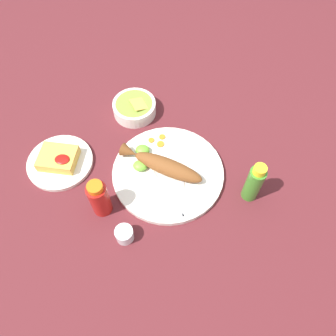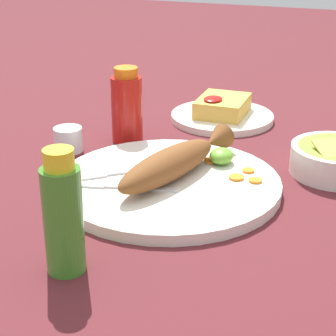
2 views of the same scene
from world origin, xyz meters
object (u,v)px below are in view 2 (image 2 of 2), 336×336
at_px(fried_fish, 175,161).
at_px(hot_sauce_bottle_red, 127,107).
at_px(fork_near, 111,186).
at_px(salt_cup, 68,141).
at_px(hot_sauce_bottle_green, 63,215).
at_px(main_plate, 168,184).
at_px(side_plate_fries, 222,117).
at_px(fork_far, 111,174).

height_order(fried_fish, hot_sauce_bottle_red, hot_sauce_bottle_red).
relative_size(fried_fish, fork_near, 1.57).
distance_m(fried_fish, salt_cup, 0.25).
bearing_deg(fork_near, hot_sauce_bottle_green, 88.08).
relative_size(main_plate, side_plate_fries, 1.67).
relative_size(fork_near, side_plate_fries, 0.84).
relative_size(fork_near, hot_sauce_bottle_red, 1.25).
relative_size(main_plate, fork_near, 1.99).
bearing_deg(fork_far, main_plate, 150.52).
xyz_separation_m(hot_sauce_bottle_red, salt_cup, (0.09, -0.08, -0.05)).
height_order(fork_near, fork_far, same).
bearing_deg(fork_far, hot_sauce_bottle_red, -112.39).
bearing_deg(hot_sauce_bottle_red, side_plate_fries, 142.14).
bearing_deg(side_plate_fries, main_plate, 1.36).
relative_size(main_plate, hot_sauce_bottle_red, 2.50).
bearing_deg(salt_cup, fork_near, 45.77).
xyz_separation_m(main_plate, side_plate_fries, (-0.37, -0.01, -0.00)).
bearing_deg(salt_cup, fork_far, 51.58).
height_order(fork_near, hot_sauce_bottle_red, hot_sauce_bottle_red).
xyz_separation_m(hot_sauce_bottle_red, hot_sauce_bottle_green, (0.45, 0.11, 0.01)).
bearing_deg(side_plate_fries, salt_cup, -39.72).
distance_m(hot_sauce_bottle_red, salt_cup, 0.13).
height_order(hot_sauce_bottle_red, side_plate_fries, hot_sauce_bottle_red).
xyz_separation_m(fried_fish, side_plate_fries, (-0.35, -0.01, -0.04)).
height_order(fried_fish, fork_near, fried_fish).
bearing_deg(main_plate, fried_fish, 163.08).
bearing_deg(fried_fish, side_plate_fries, -160.75).
relative_size(fork_near, salt_cup, 3.41).
relative_size(hot_sauce_bottle_red, side_plate_fries, 0.67).
bearing_deg(side_plate_fries, hot_sauce_bottle_red, -37.86).
bearing_deg(hot_sauce_bottle_red, fork_near, 17.49).
bearing_deg(hot_sauce_bottle_red, fork_far, 16.01).
xyz_separation_m(fork_near, salt_cup, (-0.15, -0.16, 0.00)).
distance_m(fried_fish, hot_sauce_bottle_red, 0.23).
xyz_separation_m(fried_fish, fork_near, (0.08, -0.08, -0.02)).
relative_size(main_plate, fried_fish, 1.27).
height_order(fried_fish, hot_sauce_bottle_green, hot_sauce_bottle_green).
bearing_deg(hot_sauce_bottle_green, main_plate, 171.39).
distance_m(fork_far, hot_sauce_bottle_red, 0.21).
bearing_deg(fork_far, fried_fish, 159.86).
relative_size(hot_sauce_bottle_green, salt_cup, 3.04).
relative_size(fork_far, salt_cup, 2.85).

